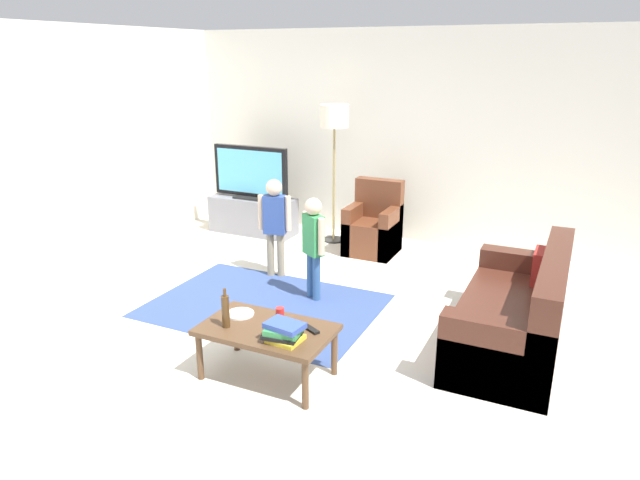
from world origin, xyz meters
TOP-DOWN VIEW (x-y plane):
  - ground at (0.00, 0.00)m, footprint 7.80×7.80m
  - wall_back at (0.00, 3.00)m, footprint 6.00×0.12m
  - wall_left at (-3.00, 0.00)m, footprint 0.12×6.00m
  - area_rug at (-0.45, 0.26)m, footprint 2.20×1.60m
  - tv_stand at (-1.83, 2.30)m, footprint 1.20×0.44m
  - tv at (-1.83, 2.28)m, footprint 1.10×0.28m
  - couch at (1.93, 0.44)m, footprint 0.80×1.80m
  - armchair at (-0.04, 2.26)m, footprint 0.60×0.60m
  - floor_lamp at (-0.67, 2.45)m, footprint 0.36×0.36m
  - child_near_tv at (-0.75, 1.02)m, footprint 0.36×0.18m
  - child_center at (-0.09, 0.64)m, footprint 0.31×0.23m
  - coffee_table at (0.24, -0.85)m, footprint 1.00×0.60m
  - book_stack at (0.46, -0.98)m, footprint 0.30×0.23m
  - bottle at (-0.04, -0.97)m, footprint 0.06×0.06m
  - tv_remote at (0.56, -0.75)m, footprint 0.17×0.12m
  - soda_can at (0.29, -0.73)m, footprint 0.07×0.07m
  - plate at (-0.06, -0.75)m, footprint 0.22×0.22m

SIDE VIEW (x-z plane):
  - ground at x=0.00m, z-range 0.00..0.00m
  - area_rug at x=-0.45m, z-range 0.00..0.01m
  - tv_stand at x=-1.83m, z-range -0.01..0.49m
  - couch at x=1.93m, z-range -0.14..0.72m
  - armchair at x=-0.04m, z-range -0.15..0.75m
  - coffee_table at x=0.24m, z-range 0.16..0.58m
  - plate at x=-0.06m, z-range 0.42..0.44m
  - tv_remote at x=0.56m, z-range 0.42..0.44m
  - soda_can at x=0.29m, z-range 0.42..0.54m
  - book_stack at x=0.46m, z-range 0.42..0.56m
  - bottle at x=-0.04m, z-range 0.40..0.71m
  - child_center at x=-0.09m, z-range 0.11..1.16m
  - child_near_tv at x=-0.75m, z-range 0.11..1.21m
  - tv at x=-1.83m, z-range 0.49..1.20m
  - wall_back at x=0.00m, z-range 0.00..2.70m
  - wall_left at x=-3.00m, z-range 0.00..2.70m
  - floor_lamp at x=-0.67m, z-range 0.65..2.43m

